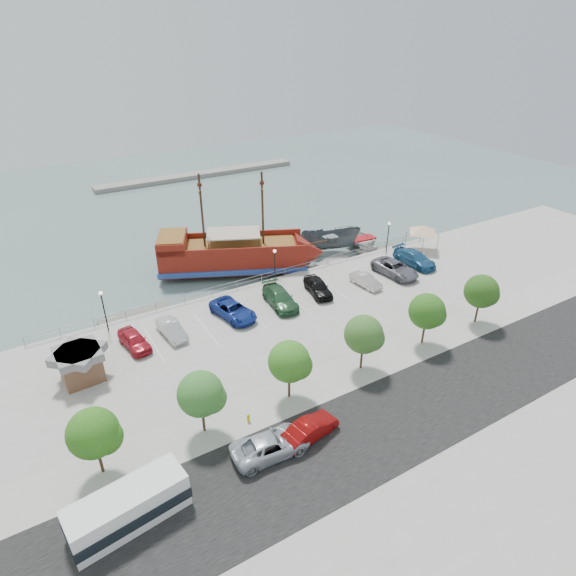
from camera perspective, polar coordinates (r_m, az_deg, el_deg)
ground at (r=49.06m, az=2.20°, el=-3.76°), size 160.00×160.00×0.00m
land_slab at (r=37.05m, az=20.93°, el=-18.18°), size 100.00×58.00×1.20m
street at (r=38.77m, az=15.42°, el=-13.35°), size 100.00×8.00×0.04m
sidewalk at (r=41.98m, az=9.68°, el=-8.86°), size 100.00×4.00×0.05m
seawall_railing at (r=54.12m, az=-2.22°, el=1.44°), size 50.00×0.06×1.00m
far_shore at (r=98.85m, az=-10.49°, el=13.08°), size 40.00×3.00×0.80m
pirate_ship at (r=58.00m, az=-5.13°, el=3.94°), size 20.12×13.03×12.62m
patrol_boat at (r=63.12m, az=5.03°, el=5.49°), size 8.41×5.90×3.05m
speedboat at (r=65.76m, az=8.60°, el=5.48°), size 5.45×7.26×1.43m
dock_west at (r=51.60m, az=-17.74°, el=-3.22°), size 7.07×2.08×0.40m
dock_mid at (r=60.10m, az=4.77°, el=2.84°), size 6.81×3.86×0.37m
dock_east at (r=64.82m, az=10.76°, el=4.41°), size 6.39×2.82×0.35m
shed at (r=42.49m, az=-23.41°, el=-8.21°), size 3.54×3.54×2.75m
canopy_tent at (r=63.00m, az=15.81°, el=7.14°), size 4.78×4.78×3.76m
street_van at (r=33.75m, az=-2.04°, el=-18.07°), size 5.56×2.82×1.50m
street_sedan at (r=34.78m, az=2.62°, el=-16.37°), size 4.62×2.36×1.45m
shuttle_bus at (r=31.49m, az=-18.38°, el=-23.49°), size 7.07×3.28×2.40m
fire_hydrant at (r=36.16m, az=-4.72°, el=-15.08°), size 0.23×0.23×0.67m
lamp_post_left at (r=47.06m, az=-21.08°, el=-1.80°), size 0.36×0.36×4.28m
lamp_post_mid at (r=52.03m, az=-1.58°, el=3.23°), size 0.36×0.36×4.28m
lamp_post_right at (r=60.73m, az=11.80°, el=6.48°), size 0.36×0.36×4.28m
tree_a at (r=33.01m, az=-21.80°, el=-15.78°), size 3.30×3.20×5.00m
tree_b at (r=33.91m, az=-10.04°, el=-12.36°), size 3.30×3.20×5.00m
tree_c at (r=36.17m, az=0.40°, el=-8.81°), size 3.30×3.20×5.00m
tree_d at (r=39.56m, az=9.17°, el=-5.55°), size 3.30×3.20×5.00m
tree_e at (r=43.81m, az=16.32°, el=-2.76°), size 3.30×3.20×5.00m
tree_f at (r=48.70m, az=22.10°, el=-0.47°), size 3.30×3.20×5.00m
parked_car_a at (r=45.08m, az=-17.76°, el=-5.90°), size 2.42×4.59×1.49m
parked_car_b at (r=45.75m, az=-13.64°, el=-4.76°), size 1.93×4.43×1.42m
parked_car_c at (r=47.48m, az=-6.52°, el=-2.64°), size 3.59×5.87×1.52m
parked_car_d at (r=49.15m, az=-0.95°, el=-1.19°), size 2.85×5.86×1.64m
parked_car_e at (r=51.34m, az=3.56°, el=0.14°), size 2.78×5.04×1.62m
parked_car_f at (r=53.55m, az=9.19°, el=0.90°), size 1.82×4.14×1.32m
parked_car_g at (r=56.47m, az=12.56°, el=2.27°), size 3.25×6.06×1.62m
parked_car_h at (r=59.51m, az=14.77°, el=3.43°), size 2.75×5.88×1.66m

